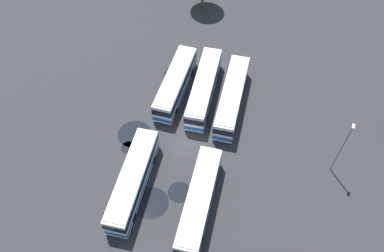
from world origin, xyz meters
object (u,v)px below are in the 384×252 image
at_px(bus_row0_slot2, 133,180).
at_px(bus_row1_slot2, 176,83).
at_px(lamp_post_far_corner, 342,147).
at_px(bus_row1_slot0, 232,97).
at_px(bus_row0_slot0, 199,201).
at_px(bus_row1_slot1, 204,88).

xyz_separation_m(bus_row0_slot2, bus_row1_slot2, (15.57, 2.47, -0.00)).
xyz_separation_m(bus_row0_slot2, lamp_post_far_corner, (12.35, -20.15, 3.01)).
xyz_separation_m(bus_row1_slot0, lamp_post_far_corner, (-4.24, -14.70, 3.01)).
xyz_separation_m(bus_row0_slot2, bus_row1_slot0, (16.59, -5.44, 0.00)).
bearing_deg(bus_row1_slot0, bus_row0_slot0, -171.07).
height_order(bus_row0_slot0, bus_row0_slot2, same).
distance_m(bus_row0_slot2, bus_row1_slot1, 16.50).
xyz_separation_m(bus_row0_slot0, bus_row1_slot2, (14.68, 10.38, -0.00)).
distance_m(bus_row0_slot0, bus_row1_slot1, 16.86).
height_order(bus_row0_slot0, bus_row1_slot0, same).
bearing_deg(lamp_post_far_corner, bus_row1_slot0, 73.91).
distance_m(bus_row0_slot0, bus_row0_slot2, 7.96).
bearing_deg(bus_row0_slot0, bus_row1_slot2, 35.26).
bearing_deg(lamp_post_far_corner, bus_row0_slot2, 121.52).
distance_m(bus_row1_slot1, lamp_post_far_corner, 19.42).
bearing_deg(bus_row1_slot0, bus_row1_slot2, 97.38).
bearing_deg(bus_row1_slot1, bus_row1_slot2, 102.73).
bearing_deg(bus_row0_slot2, bus_row1_slot2, 9.01).
distance_m(bus_row0_slot0, bus_row1_slot2, 17.98).
bearing_deg(bus_row1_slot1, bus_row0_slot0, -157.30).
bearing_deg(bus_row1_slot2, bus_row0_slot2, -170.99).
relative_size(bus_row0_slot0, bus_row0_slot2, 1.00).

